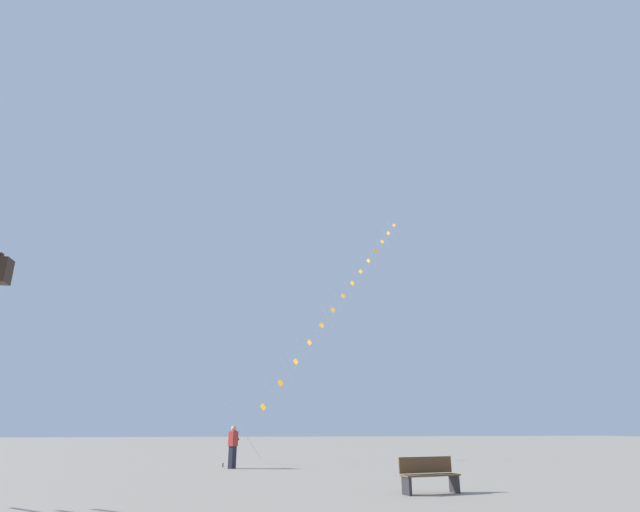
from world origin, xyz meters
TOP-DOWN VIEW (x-y plane):
  - ground_plane at (0.00, 20.00)m, footprint 160.00×160.00m
  - kite_train at (8.39, 30.84)m, footprint 14.26×16.99m
  - kite_flyer at (1.43, 21.19)m, footprint 0.49×0.58m
  - park_bench at (6.40, 11.64)m, footprint 1.65×0.73m

SIDE VIEW (x-z plane):
  - ground_plane at x=0.00m, z-range 0.00..0.00m
  - park_bench at x=6.40m, z-range 0.01..0.90m
  - kite_flyer at x=1.43m, z-range 0.05..1.76m
  - kite_train at x=8.39m, z-range 0.38..19.62m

